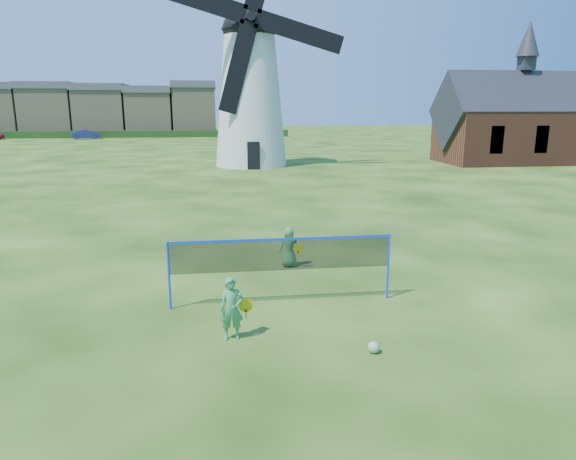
% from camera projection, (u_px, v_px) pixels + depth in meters
% --- Properties ---
extents(ground, '(220.00, 220.00, 0.00)m').
position_uv_depth(ground, '(283.00, 296.00, 12.29)').
color(ground, black).
rests_on(ground, ground).
extents(windmill, '(13.04, 5.36, 16.86)m').
position_uv_depth(windmill, '(250.00, 89.00, 38.04)').
color(windmill, white).
rests_on(windmill, ground).
extents(chapel, '(12.70, 6.16, 10.74)m').
position_uv_depth(chapel, '(520.00, 124.00, 40.77)').
color(chapel, brown).
rests_on(chapel, ground).
extents(badminton_net, '(5.05, 0.05, 1.55)m').
position_uv_depth(badminton_net, '(282.00, 256.00, 11.58)').
color(badminton_net, blue).
rests_on(badminton_net, ground).
extents(player_girl, '(0.65, 0.35, 1.25)m').
position_uv_depth(player_girl, '(232.00, 309.00, 9.89)').
color(player_girl, '#3B9456').
rests_on(player_girl, ground).
extents(player_boy, '(0.65, 0.42, 1.14)m').
position_uv_depth(player_boy, '(289.00, 247.00, 14.44)').
color(player_boy, '#408544').
rests_on(player_boy, ground).
extents(play_ball, '(0.22, 0.22, 0.22)m').
position_uv_depth(play_ball, '(374.00, 347.00, 9.44)').
color(play_ball, green).
rests_on(play_ball, ground).
extents(terraced_houses, '(50.67, 8.40, 8.07)m').
position_uv_depth(terraced_houses, '(45.00, 109.00, 77.22)').
color(terraced_houses, tan).
rests_on(terraced_houses, ground).
extents(hedge, '(62.00, 0.80, 1.00)m').
position_uv_depth(hedge, '(71.00, 134.00, 72.90)').
color(hedge, '#193814').
rests_on(hedge, ground).
extents(car_right, '(4.10, 2.13, 1.29)m').
position_uv_depth(car_right, '(86.00, 134.00, 70.81)').
color(car_right, navy).
rests_on(car_right, ground).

